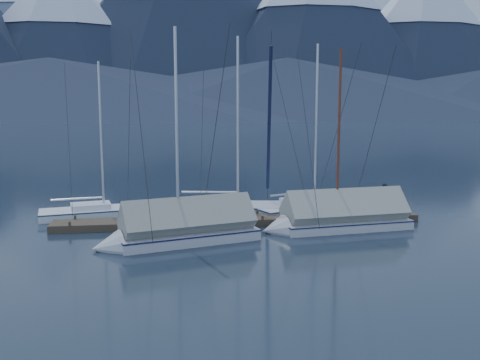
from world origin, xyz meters
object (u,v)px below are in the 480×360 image
(sailboat_open_right, at_px, (322,207))
(person, at_px, (385,199))
(sailboat_open_mid, at_px, (248,210))
(sailboat_covered_near, at_px, (334,219))
(sailboat_covered_far, at_px, (175,232))
(sailboat_open_left, at_px, (113,212))

(sailboat_open_right, relative_size, person, 6.43)
(sailboat_open_mid, xyz_separation_m, sailboat_open_right, (4.24, 0.24, -0.01))
(sailboat_open_right, xyz_separation_m, sailboat_covered_near, (-0.79, -4.42, 0.29))
(sailboat_open_right, relative_size, sailboat_covered_far, 1.02)
(sailboat_open_left, relative_size, sailboat_covered_near, 0.95)
(sailboat_open_mid, height_order, person, sailboat_open_mid)
(sailboat_open_mid, bearing_deg, person, -21.75)
(sailboat_open_right, bearing_deg, person, -50.29)
(sailboat_covered_near, bearing_deg, sailboat_covered_far, -168.95)
(sailboat_open_left, distance_m, sailboat_covered_far, 6.97)
(sailboat_covered_near, xyz_separation_m, person, (3.20, 1.53, 0.65))
(sailboat_open_left, bearing_deg, sailboat_open_mid, -4.22)
(sailboat_covered_far, bearing_deg, sailboat_open_left, 117.58)
(sailboat_open_right, distance_m, sailboat_covered_far, 10.14)
(sailboat_covered_near, distance_m, sailboat_covered_far, 7.60)
(sailboat_open_mid, height_order, sailboat_covered_far, sailboat_open_mid)
(sailboat_open_mid, distance_m, sailboat_covered_far, 6.93)
(sailboat_open_left, height_order, sailboat_open_mid, sailboat_open_mid)
(sailboat_open_left, bearing_deg, person, -12.92)
(sailboat_open_left, relative_size, sailboat_open_right, 0.89)
(sailboat_open_right, xyz_separation_m, person, (2.40, -2.89, 0.94))
(sailboat_open_right, height_order, sailboat_covered_far, sailboat_open_right)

